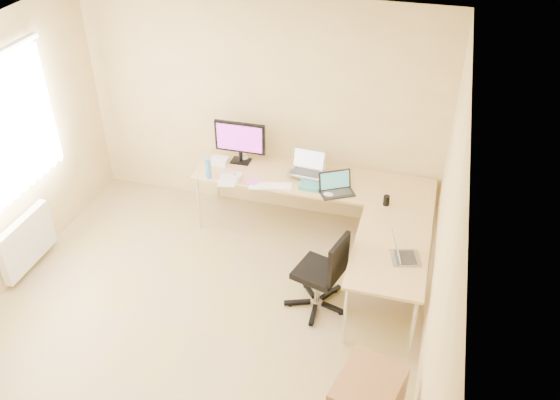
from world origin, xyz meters
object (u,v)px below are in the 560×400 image
(laptop_return, at_px, (407,250))
(water_bottle, at_px, (208,168))
(office_chair, at_px, (318,266))
(desk_fan, at_px, (244,149))
(laptop_black, at_px, (337,184))
(monitor, at_px, (240,142))
(laptop_center, at_px, (306,164))
(desk_return, at_px, (387,278))
(keyboard, at_px, (270,186))
(mug, at_px, (237,178))
(desk_main, at_px, (312,205))

(laptop_return, bearing_deg, water_bottle, 54.39)
(office_chair, bearing_deg, desk_fan, 146.87)
(laptop_black, bearing_deg, water_bottle, 152.97)
(monitor, xyz_separation_m, laptop_center, (0.81, -0.13, -0.08))
(monitor, relative_size, laptop_return, 1.95)
(water_bottle, bearing_deg, desk_return, -18.49)
(keyboard, bearing_deg, water_bottle, 166.70)
(mug, distance_m, office_chair, 1.44)
(keyboard, distance_m, water_bottle, 0.72)
(keyboard, bearing_deg, laptop_center, 29.37)
(mug, relative_size, desk_fan, 0.41)
(desk_main, bearing_deg, desk_return, -45.73)
(laptop_black, xyz_separation_m, keyboard, (-0.72, -0.08, -0.10))
(laptop_center, xyz_separation_m, keyboard, (-0.33, -0.30, -0.16))
(desk_return, xyz_separation_m, water_bottle, (-2.10, 0.70, 0.49))
(monitor, xyz_separation_m, water_bottle, (-0.23, -0.43, -0.13))
(mug, height_order, desk_fan, desk_fan)
(desk_main, distance_m, monitor, 1.09)
(laptop_black, bearing_deg, keyboard, 155.98)
(laptop_black, relative_size, mug, 3.22)
(desk_return, bearing_deg, water_bottle, 161.51)
(laptop_black, distance_m, mug, 1.10)
(desk_return, relative_size, water_bottle, 5.33)
(water_bottle, bearing_deg, office_chair, -30.91)
(mug, bearing_deg, desk_return, -21.73)
(desk_main, relative_size, water_bottle, 10.87)
(desk_main, height_order, desk_fan, desk_fan)
(desk_return, bearing_deg, laptop_return, -38.60)
(keyboard, height_order, office_chair, office_chair)
(desk_main, distance_m, water_bottle, 1.26)
(monitor, height_order, office_chair, monitor)
(desk_main, distance_m, desk_return, 1.40)
(monitor, bearing_deg, desk_fan, 75.73)
(monitor, distance_m, desk_fan, 0.14)
(laptop_center, bearing_deg, water_bottle, -159.48)
(desk_main, distance_m, laptop_black, 0.61)
(mug, xyz_separation_m, desk_fan, (-0.09, 0.50, 0.08))
(laptop_center, bearing_deg, desk_fan, 170.38)
(keyboard, distance_m, office_chair, 1.16)
(desk_return, distance_m, office_chair, 0.68)
(office_chair, bearing_deg, monitor, 148.81)
(laptop_return, xyz_separation_m, office_chair, (-0.79, -0.05, -0.33))
(desk_main, relative_size, desk_fan, 9.84)
(water_bottle, bearing_deg, laptop_black, 3.03)
(monitor, bearing_deg, desk_main, -8.69)
(monitor, distance_m, laptop_black, 1.26)
(laptop_center, bearing_deg, desk_return, -38.92)
(office_chair, bearing_deg, mug, 157.55)
(desk_main, xyz_separation_m, laptop_center, (-0.09, 0.00, 0.54))
(keyboard, bearing_deg, desk_return, -40.17)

